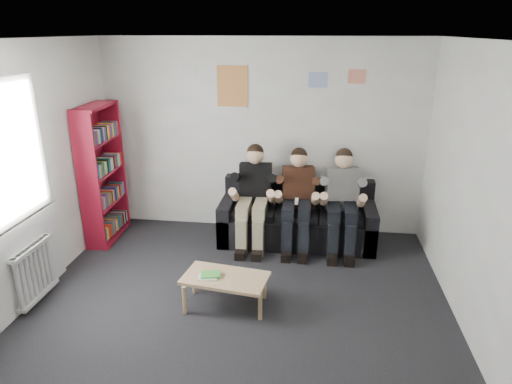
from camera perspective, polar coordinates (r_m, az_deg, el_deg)
room_shell at (r=4.06m, az=-3.50°, el=-1.01°), size 5.00×5.00×5.00m
sofa at (r=6.34m, az=5.15°, el=-3.51°), size 2.09×0.85×0.81m
bookshelf at (r=6.50m, az=-18.61°, el=2.13°), size 0.28×0.84×1.87m
coffee_table at (r=4.87m, az=-3.86°, el=-10.94°), size 0.87×0.48×0.35m
game_cases at (r=4.85m, az=-5.88°, el=-10.36°), size 0.22×0.18×0.03m
person_left at (r=6.07m, az=-0.32°, el=-0.74°), size 0.43×0.92×1.35m
person_middle at (r=6.03m, az=5.17°, el=-1.09°), size 0.42×0.89×1.32m
person_right at (r=6.03m, az=10.70°, el=-1.29°), size 0.42×0.90×1.33m
radiator at (r=5.45m, az=-25.92°, el=-8.98°), size 0.10×0.64×0.60m
window at (r=5.22m, az=-27.70°, el=-2.29°), size 0.05×1.30×2.36m
poster_large at (r=6.36m, az=-2.96°, el=13.06°), size 0.42×0.01×0.55m
poster_blue at (r=6.25m, az=7.77°, el=13.72°), size 0.25×0.01×0.20m
poster_pink at (r=6.26m, az=12.50°, el=13.92°), size 0.22×0.01×0.18m
poster_sign at (r=6.48m, az=-8.40°, el=14.78°), size 0.20×0.01×0.14m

